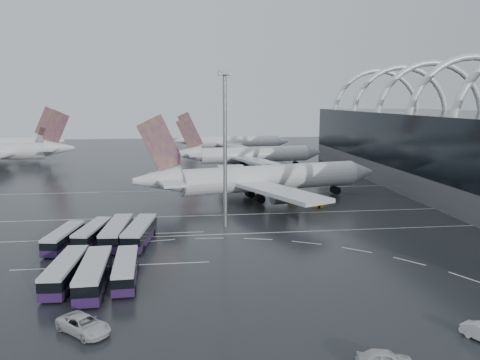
{
  "coord_description": "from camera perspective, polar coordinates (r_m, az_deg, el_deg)",
  "views": [
    {
      "loc": [
        -13.56,
        -81.95,
        23.66
      ],
      "look_at": [
        -1.66,
        13.77,
        7.0
      ],
      "focal_mm": 35.0,
      "sensor_mm": 36.0,
      "label": 1
    }
  ],
  "objects": [
    {
      "name": "bus_row_far_a",
      "position": [
        65.56,
        -20.52,
        -10.37
      ],
      "size": [
        3.61,
        13.08,
        3.19
      ],
      "rotation": [
        0.0,
        0.0,
        1.52
      ],
      "color": "#2D1440",
      "rests_on": "ground"
    },
    {
      "name": "bus_row_far_b",
      "position": [
        63.15,
        -17.4,
        -10.87
      ],
      "size": [
        3.62,
        13.78,
        3.37
      ],
      "rotation": [
        0.0,
        0.0,
        1.6
      ],
      "color": "#2D1440",
      "rests_on": "ground"
    },
    {
      "name": "bus_bay_line_north",
      "position": [
        85.93,
        -13.87,
        -6.47
      ],
      "size": [
        28.0,
        0.25,
        0.01
      ],
      "primitive_type": "cube",
      "color": "silver",
      "rests_on": "ground"
    },
    {
      "name": "ground",
      "position": [
        86.37,
        2.23,
        -6.11
      ],
      "size": [
        420.0,
        420.0,
        0.0
      ],
      "primitive_type": "plane",
      "color": "black",
      "rests_on": "ground"
    },
    {
      "name": "lane_marking_near",
      "position": [
        84.47,
        2.45,
        -6.47
      ],
      "size": [
        120.0,
        0.25,
        0.01
      ],
      "primitive_type": "cube",
      "color": "silver",
      "rests_on": "ground"
    },
    {
      "name": "airliner_gate_b",
      "position": [
        162.15,
        0.86,
        3.05
      ],
      "size": [
        53.21,
        47.49,
        18.47
      ],
      "rotation": [
        0.0,
        0.0,
        0.12
      ],
      "color": "silver",
      "rests_on": "ground"
    },
    {
      "name": "lane_marking_far",
      "position": [
        124.96,
        -0.73,
        -1.11
      ],
      "size": [
        120.0,
        0.25,
        0.01
      ],
      "primitive_type": "cube",
      "color": "silver",
      "rests_on": "ground"
    },
    {
      "name": "bus_bay_line_south",
      "position": [
        70.84,
        -15.38,
        -10.07
      ],
      "size": [
        28.0,
        0.25,
        0.01
      ],
      "primitive_type": "cube",
      "color": "silver",
      "rests_on": "ground"
    },
    {
      "name": "airliner_gate_c",
      "position": [
        210.86,
        -1.13,
        4.61
      ],
      "size": [
        51.54,
        47.6,
        18.39
      ],
      "rotation": [
        0.0,
        0.0,
        0.04
      ],
      "color": "silver",
      "rests_on": "ground"
    },
    {
      "name": "bus_row_near_b",
      "position": [
        82.17,
        -17.51,
        -6.22
      ],
      "size": [
        4.81,
        12.37,
        2.97
      ],
      "rotation": [
        0.0,
        0.0,
        1.39
      ],
      "color": "#2D1440",
      "rests_on": "ground"
    },
    {
      "name": "van_curve_a",
      "position": [
        52.62,
        -18.52,
        -16.39
      ],
      "size": [
        6.65,
        6.47,
        1.77
      ],
      "primitive_type": "imported",
      "rotation": [
        0.0,
        0.0,
        0.82
      ],
      "color": "silver",
      "rests_on": "ground"
    },
    {
      "name": "airliner_main",
      "position": [
        110.01,
        2.34,
        0.11
      ],
      "size": [
        60.41,
        52.17,
        20.61
      ],
      "rotation": [
        0.0,
        0.0,
        0.23
      ],
      "color": "silver",
      "rests_on": "ground"
    },
    {
      "name": "jet_remote_far",
      "position": [
        214.29,
        -26.63,
        3.87
      ],
      "size": [
        47.85,
        38.49,
        20.92
      ],
      "rotation": [
        0.0,
        0.0,
        3.17
      ],
      "color": "silver",
      "rests_on": "ground"
    },
    {
      "name": "bus_row_far_c",
      "position": [
        64.29,
        -13.77,
        -10.52
      ],
      "size": [
        3.37,
        12.28,
        2.99
      ],
      "rotation": [
        0.0,
        0.0,
        1.62
      ],
      "color": "#2D1440",
      "rests_on": "ground"
    },
    {
      "name": "bus_row_near_a",
      "position": [
        81.2,
        -20.69,
        -6.6
      ],
      "size": [
        4.46,
        12.24,
        2.95
      ],
      "rotation": [
        0.0,
        0.0,
        1.42
      ],
      "color": "#2D1440",
      "rests_on": "ground"
    },
    {
      "name": "bus_row_near_c",
      "position": [
        80.64,
        -14.8,
        -6.22
      ],
      "size": [
        3.99,
        13.95,
        3.39
      ],
      "rotation": [
        0.0,
        0.0,
        1.51
      ],
      "color": "#2D1440",
      "rests_on": "ground"
    },
    {
      "name": "gse_cart_belly_e",
      "position": [
        117.78,
        6.93,
        -1.53
      ],
      "size": [
        2.44,
        1.44,
        1.33
      ],
      "primitive_type": "cube",
      "color": "#AA7516",
      "rests_on": "ground"
    },
    {
      "name": "bus_row_near_d",
      "position": [
        79.8,
        -12.11,
        -6.28
      ],
      "size": [
        4.88,
        14.05,
        3.39
      ],
      "rotation": [
        0.0,
        0.0,
        1.44
      ],
      "color": "#2D1440",
      "rests_on": "ground"
    },
    {
      "name": "jet_remote_mid",
      "position": [
        187.5,
        -26.03,
        3.16
      ],
      "size": [
        46.18,
        37.18,
        20.15
      ],
      "rotation": [
        0.0,
        0.0,
        3.09
      ],
      "color": "silver",
      "rests_on": "ground"
    },
    {
      "name": "floodlight_mast",
      "position": [
        85.16,
        -1.85,
        6.04
      ],
      "size": [
        2.2,
        2.2,
        28.75
      ],
      "color": "gray",
      "rests_on": "ground"
    },
    {
      "name": "gse_cart_belly_a",
      "position": [
        105.33,
        9.51,
        -2.95
      ],
      "size": [
        2.44,
        1.44,
        1.33
      ],
      "primitive_type": "cube",
      "color": "#AA7516",
      "rests_on": "ground"
    },
    {
      "name": "lane_marking_mid",
      "position": [
        97.83,
        1.1,
        -4.2
      ],
      "size": [
        120.0,
        0.25,
        0.01
      ],
      "primitive_type": "cube",
      "color": "silver",
      "rests_on": "ground"
    },
    {
      "name": "gse_cart_belly_c",
      "position": [
        110.19,
        6.47,
        -2.34
      ],
      "size": [
        2.22,
        1.31,
        1.21
      ],
      "primitive_type": "cube",
      "color": "#AA7516",
      "rests_on": "ground"
    },
    {
      "name": "van_curve_b",
      "position": [
        46.36,
        17.27,
        -20.15
      ],
      "size": [
        5.28,
        2.93,
        1.7
      ],
      "primitive_type": "imported",
      "rotation": [
        0.0,
        0.0,
        1.38
      ],
      "color": "silver",
      "rests_on": "ground"
    }
  ]
}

